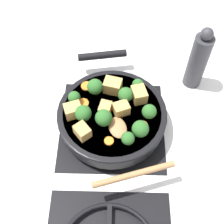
# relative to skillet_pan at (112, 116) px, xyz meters

# --- Properties ---
(ground_plane) EXTENTS (2.40, 2.40, 0.00)m
(ground_plane) POSITION_rel_skillet_pan_xyz_m (-0.00, 0.00, -0.05)
(ground_plane) COLOR white
(front_burner_grate) EXTENTS (0.31, 0.31, 0.03)m
(front_burner_grate) POSITION_rel_skillet_pan_xyz_m (-0.00, 0.00, -0.04)
(front_burner_grate) COLOR black
(front_burner_grate) RESTS_ON ground_plane
(skillet_pan) EXTENTS (0.31, 0.41, 0.05)m
(skillet_pan) POSITION_rel_skillet_pan_xyz_m (0.00, 0.00, 0.00)
(skillet_pan) COLOR black
(skillet_pan) RESTS_ON front_burner_grate
(wooden_spoon) EXTENTS (0.21, 0.21, 0.02)m
(wooden_spoon) POSITION_rel_skillet_pan_xyz_m (-0.04, 0.13, 0.03)
(wooden_spoon) COLOR #A87A4C
(wooden_spoon) RESTS_ON skillet_pan
(tofu_cube_center_large) EXTENTS (0.06, 0.05, 0.04)m
(tofu_cube_center_large) POSITION_rel_skillet_pan_xyz_m (0.11, 0.01, 0.04)
(tofu_cube_center_large) COLOR tan
(tofu_cube_center_large) RESTS_ON skillet_pan
(tofu_cube_near_handle) EXTENTS (0.04, 0.05, 0.03)m
(tofu_cube_near_handle) POSITION_rel_skillet_pan_xyz_m (0.02, 0.00, 0.04)
(tofu_cube_near_handle) COLOR tan
(tofu_cube_near_handle) RESTS_ON skillet_pan
(tofu_cube_east_chunk) EXTENTS (0.05, 0.05, 0.03)m
(tofu_cube_east_chunk) POSITION_rel_skillet_pan_xyz_m (-0.03, 0.00, 0.04)
(tofu_cube_east_chunk) COLOR tan
(tofu_cube_east_chunk) RESTS_ON skillet_pan
(tofu_cube_west_chunk) EXTENTS (0.06, 0.05, 0.04)m
(tofu_cube_west_chunk) POSITION_rel_skillet_pan_xyz_m (0.00, -0.08, 0.04)
(tofu_cube_west_chunk) COLOR tan
(tofu_cube_west_chunk) RESTS_ON skillet_pan
(tofu_cube_back_piece) EXTENTS (0.05, 0.05, 0.03)m
(tofu_cube_back_piece) POSITION_rel_skillet_pan_xyz_m (0.08, 0.08, 0.04)
(tofu_cube_back_piece) COLOR tan
(tofu_cube_back_piece) RESTS_ON skillet_pan
(tofu_cube_front_piece) EXTENTS (0.05, 0.06, 0.04)m
(tofu_cube_front_piece) POSITION_rel_skillet_pan_xyz_m (-0.08, -0.05, 0.04)
(tofu_cube_front_piece) COLOR tan
(tofu_cube_front_piece) RESTS_ON skillet_pan
(broccoli_floret_near_spoon) EXTENTS (0.05, 0.05, 0.05)m
(broccoli_floret_near_spoon) POSITION_rel_skillet_pan_xyz_m (0.05, -0.06, 0.05)
(broccoli_floret_near_spoon) COLOR #709956
(broccoli_floret_near_spoon) RESTS_ON skillet_pan
(broccoli_floret_center_top) EXTENTS (0.04, 0.04, 0.05)m
(broccoli_floret_center_top) POSITION_rel_skillet_pan_xyz_m (-0.10, 0.02, 0.05)
(broccoli_floret_center_top) COLOR #709956
(broccoli_floret_center_top) RESTS_ON skillet_pan
(broccoli_floret_east_rim) EXTENTS (0.03, 0.03, 0.04)m
(broccoli_floret_east_rim) POSITION_rel_skillet_pan_xyz_m (-0.07, -0.08, 0.05)
(broccoli_floret_east_rim) COLOR #709956
(broccoli_floret_east_rim) RESTS_ON skillet_pan
(broccoli_floret_west_rim) EXTENTS (0.03, 0.03, 0.04)m
(broccoli_floret_west_rim) POSITION_rel_skillet_pan_xyz_m (0.11, -0.03, 0.05)
(broccoli_floret_west_rim) COLOR #709956
(broccoli_floret_west_rim) RESTS_ON skillet_pan
(broccoli_floret_north_edge) EXTENTS (0.04, 0.04, 0.04)m
(broccoli_floret_north_edge) POSITION_rel_skillet_pan_xyz_m (-0.04, 0.10, 0.05)
(broccoli_floret_north_edge) COLOR #709956
(broccoli_floret_north_edge) RESTS_ON skillet_pan
(broccoli_floret_south_cluster) EXTENTS (0.04, 0.04, 0.05)m
(broccoli_floret_south_cluster) POSITION_rel_skillet_pan_xyz_m (-0.04, -0.04, 0.05)
(broccoli_floret_south_cluster) COLOR #709956
(broccoli_floret_south_cluster) RESTS_ON skillet_pan
(broccoli_floret_mid_floret) EXTENTS (0.05, 0.05, 0.05)m
(broccoli_floret_mid_floret) POSITION_rel_skillet_pan_xyz_m (0.08, 0.03, 0.05)
(broccoli_floret_mid_floret) COLOR #709956
(broccoli_floret_mid_floret) RESTS_ON skillet_pan
(broccoli_floret_small_inner) EXTENTS (0.05, 0.05, 0.05)m
(broccoli_floret_small_inner) POSITION_rel_skillet_pan_xyz_m (-0.08, 0.07, 0.05)
(broccoli_floret_small_inner) COLOR #709956
(broccoli_floret_small_inner) RESTS_ON skillet_pan
(broccoli_floret_tall_stem) EXTENTS (0.05, 0.05, 0.05)m
(broccoli_floret_tall_stem) POSITION_rel_skillet_pan_xyz_m (0.02, 0.04, 0.05)
(broccoli_floret_tall_stem) COLOR #709956
(broccoli_floret_tall_stem) RESTS_ON skillet_pan
(carrot_slice_orange_thin) EXTENTS (0.03, 0.03, 0.01)m
(carrot_slice_orange_thin) POSITION_rel_skillet_pan_xyz_m (-0.08, 0.05, 0.02)
(carrot_slice_orange_thin) COLOR orange
(carrot_slice_orange_thin) RESTS_ON skillet_pan
(carrot_slice_near_center) EXTENTS (0.03, 0.03, 0.01)m
(carrot_slice_near_center) POSITION_rel_skillet_pan_xyz_m (0.08, -0.02, 0.02)
(carrot_slice_near_center) COLOR orange
(carrot_slice_near_center) RESTS_ON skillet_pan
(carrot_slice_edge_slice) EXTENTS (0.03, 0.03, 0.01)m
(carrot_slice_edge_slice) POSITION_rel_skillet_pan_xyz_m (0.01, 0.10, 0.02)
(carrot_slice_edge_slice) COLOR orange
(carrot_slice_edge_slice) RESTS_ON skillet_pan
(carrot_slice_under_broccoli) EXTENTS (0.03, 0.03, 0.01)m
(carrot_slice_under_broccoli) POSITION_rel_skillet_pan_xyz_m (0.08, -0.09, 0.02)
(carrot_slice_under_broccoli) COLOR orange
(carrot_slice_under_broccoli) RESTS_ON skillet_pan
(pepper_mill) EXTENTS (0.06, 0.06, 0.23)m
(pepper_mill) POSITION_rel_skillet_pan_xyz_m (-0.26, -0.17, 0.05)
(pepper_mill) COLOR #333338
(pepper_mill) RESTS_ON ground_plane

